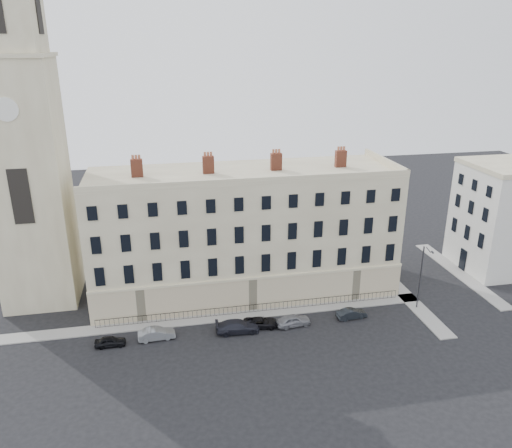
% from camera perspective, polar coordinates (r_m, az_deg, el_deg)
% --- Properties ---
extents(ground, '(160.00, 160.00, 0.00)m').
position_cam_1_polar(ground, '(55.09, 7.13, -12.17)').
color(ground, black).
rests_on(ground, ground).
extents(terrace, '(36.22, 12.22, 17.00)m').
position_cam_1_polar(terrace, '(60.78, -1.43, -0.88)').
color(terrace, '#BBAE8B').
rests_on(terrace, ground).
extents(church_tower, '(8.00, 8.13, 44.00)m').
position_cam_1_polar(church_tower, '(60.63, -25.12, 8.16)').
color(church_tower, '#BBAE8B').
rests_on(church_tower, ground).
extents(adjacent_building, '(10.00, 10.00, 14.00)m').
position_cam_1_polar(adjacent_building, '(74.20, 26.38, 0.50)').
color(adjacent_building, silver).
rests_on(adjacent_building, ground).
extents(pavement_terrace, '(48.00, 2.00, 0.12)m').
position_cam_1_polar(pavement_terrace, '(57.30, -4.18, -10.60)').
color(pavement_terrace, gray).
rests_on(pavement_terrace, ground).
extents(pavement_east_return, '(2.00, 24.00, 0.12)m').
position_cam_1_polar(pavement_east_return, '(66.13, 15.79, -6.92)').
color(pavement_east_return, gray).
rests_on(pavement_east_return, ground).
extents(pavement_adjacent, '(2.00, 20.00, 0.12)m').
position_cam_1_polar(pavement_adjacent, '(72.50, 22.20, -5.23)').
color(pavement_adjacent, gray).
rests_on(pavement_adjacent, ground).
extents(railings, '(35.00, 0.04, 0.96)m').
position_cam_1_polar(railings, '(57.92, -0.26, -9.61)').
color(railings, black).
rests_on(railings, ground).
extents(car_a, '(3.12, 1.27, 1.06)m').
position_cam_1_polar(car_a, '(54.33, -16.31, -12.76)').
color(car_a, black).
rests_on(car_a, ground).
extents(car_b, '(3.90, 1.57, 1.26)m').
position_cam_1_polar(car_b, '(54.28, -11.30, -12.20)').
color(car_b, slate).
rests_on(car_b, ground).
extents(car_c, '(4.77, 2.08, 1.37)m').
position_cam_1_polar(car_c, '(54.40, -2.12, -11.62)').
color(car_c, '#20212B').
rests_on(car_c, ground).
extents(car_d, '(4.04, 2.29, 1.07)m').
position_cam_1_polar(car_d, '(55.33, 0.56, -11.19)').
color(car_d, black).
rests_on(car_d, ground).
extents(car_e, '(3.96, 1.94, 1.30)m').
position_cam_1_polar(car_e, '(55.63, 4.27, -10.92)').
color(car_e, gray).
rests_on(car_e, ground).
extents(car_f, '(3.51, 1.50, 1.13)m').
position_cam_1_polar(car_f, '(57.89, 10.86, -10.03)').
color(car_f, black).
rests_on(car_f, ground).
extents(streetlamp, '(0.48, 1.67, 7.80)m').
position_cam_1_polar(streetlamp, '(60.02, 18.37, -5.55)').
color(streetlamp, '#333338').
rests_on(streetlamp, ground).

